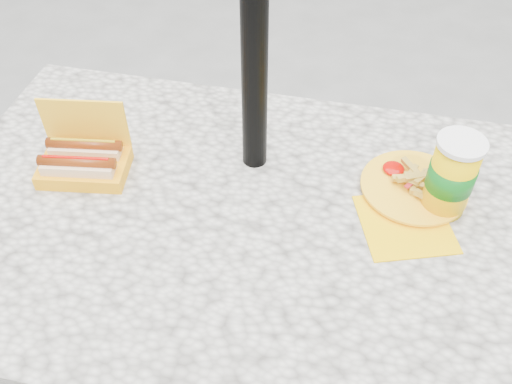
% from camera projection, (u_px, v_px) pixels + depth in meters
% --- Properties ---
extents(picnic_table, '(1.20, 0.80, 0.75)m').
position_uv_depth(picnic_table, '(238.00, 250.00, 1.17)').
color(picnic_table, beige).
rests_on(picnic_table, ground).
extents(umbrella_pole, '(0.05, 0.05, 2.20)m').
position_uv_depth(umbrella_pole, '(254.00, 5.00, 0.95)').
color(umbrella_pole, black).
rests_on(umbrella_pole, ground).
extents(hotdog_box, '(0.19, 0.14, 0.14)m').
position_uv_depth(hotdog_box, '(84.00, 160.00, 1.15)').
color(hotdog_box, yellow).
rests_on(hotdog_box, picnic_table).
extents(fries_plate, '(0.22, 0.31, 0.04)m').
position_uv_depth(fries_plate, '(413.00, 189.00, 1.13)').
color(fries_plate, '#FFC002').
rests_on(fries_plate, picnic_table).
extents(soda_cup, '(0.09, 0.09, 0.17)m').
position_uv_depth(soda_cup, '(451.00, 176.00, 1.05)').
color(soda_cup, '#FFC700').
rests_on(soda_cup, picnic_table).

